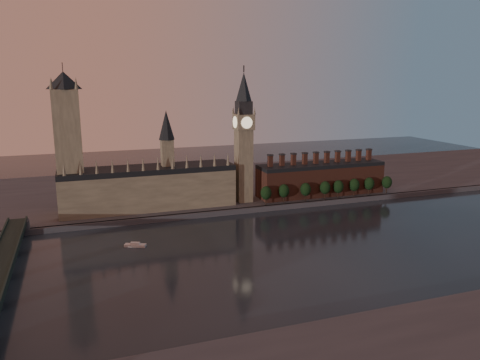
# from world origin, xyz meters

# --- Properties ---
(ground) EXTENTS (900.00, 900.00, 0.00)m
(ground) POSITION_xyz_m (0.00, 0.00, 0.00)
(ground) COLOR black
(ground) RESTS_ON ground
(north_bank) EXTENTS (900.00, 182.00, 4.00)m
(north_bank) POSITION_xyz_m (0.00, 178.04, 2.00)
(north_bank) COLOR #48484D
(north_bank) RESTS_ON ground
(palace_of_westminster) EXTENTS (130.00, 30.30, 74.00)m
(palace_of_westminster) POSITION_xyz_m (-64.41, 114.91, 21.63)
(palace_of_westminster) COLOR gray
(palace_of_westminster) RESTS_ON north_bank
(victoria_tower) EXTENTS (24.00, 24.00, 108.00)m
(victoria_tower) POSITION_xyz_m (-120.00, 115.00, 59.09)
(victoria_tower) COLOR gray
(victoria_tower) RESTS_ON north_bank
(big_ben) EXTENTS (15.00, 15.00, 107.00)m
(big_ben) POSITION_xyz_m (10.00, 110.00, 56.83)
(big_ben) COLOR gray
(big_ben) RESTS_ON north_bank
(chimney_block) EXTENTS (110.00, 25.00, 37.00)m
(chimney_block) POSITION_xyz_m (80.00, 110.00, 17.82)
(chimney_block) COLOR brown
(chimney_block) RESTS_ON north_bank
(embankment_tree_0) EXTENTS (8.60, 8.60, 14.88)m
(embankment_tree_0) POSITION_xyz_m (22.75, 93.67, 13.47)
(embankment_tree_0) COLOR black
(embankment_tree_0) RESTS_ON north_bank
(embankment_tree_1) EXTENTS (8.60, 8.60, 14.88)m
(embankment_tree_1) POSITION_xyz_m (38.91, 95.34, 13.47)
(embankment_tree_1) COLOR black
(embankment_tree_1) RESTS_ON north_bank
(embankment_tree_2) EXTENTS (8.60, 8.60, 14.88)m
(embankment_tree_2) POSITION_xyz_m (57.63, 94.07, 13.47)
(embankment_tree_2) COLOR black
(embankment_tree_2) RESTS_ON north_bank
(embankment_tree_3) EXTENTS (8.60, 8.60, 14.88)m
(embankment_tree_3) POSITION_xyz_m (75.60, 94.26, 13.47)
(embankment_tree_3) COLOR black
(embankment_tree_3) RESTS_ON north_bank
(embankment_tree_4) EXTENTS (8.60, 8.60, 14.88)m
(embankment_tree_4) POSITION_xyz_m (87.77, 93.82, 13.47)
(embankment_tree_4) COLOR black
(embankment_tree_4) RESTS_ON north_bank
(embankment_tree_5) EXTENTS (8.60, 8.60, 14.88)m
(embankment_tree_5) POSITION_xyz_m (103.80, 94.82, 13.47)
(embankment_tree_5) COLOR black
(embankment_tree_5) RESTS_ON north_bank
(embankment_tree_6) EXTENTS (8.60, 8.60, 14.88)m
(embankment_tree_6) POSITION_xyz_m (118.59, 94.93, 13.47)
(embankment_tree_6) COLOR black
(embankment_tree_6) RESTS_ON north_bank
(embankment_tree_7) EXTENTS (8.60, 8.60, 14.88)m
(embankment_tree_7) POSITION_xyz_m (136.22, 94.41, 13.47)
(embankment_tree_7) COLOR black
(embankment_tree_7) RESTS_ON north_bank
(river_boat) EXTENTS (13.44, 8.75, 2.61)m
(river_boat) POSITION_xyz_m (-85.02, 43.83, 1.00)
(river_boat) COLOR silver
(river_boat) RESTS_ON ground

